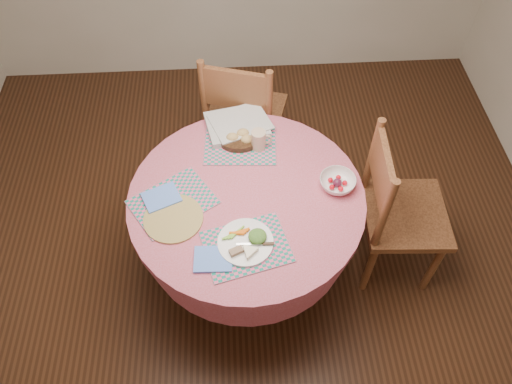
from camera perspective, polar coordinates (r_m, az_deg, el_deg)
ground at (r=3.22m, az=-0.90°, el=-8.55°), size 4.00×4.00×0.00m
room_envelope at (r=1.91m, az=-1.57°, el=17.32°), size 4.01×4.01×2.71m
dining_table at (r=2.74m, az=-1.04°, el=-2.91°), size 1.24×1.24×0.75m
chair_right at (r=2.89m, az=15.76°, el=-1.94°), size 0.49×0.51×1.05m
chair_back at (r=3.29m, az=-1.51°, el=8.85°), size 0.60×0.58×1.05m
placemat_front at (r=2.41m, az=-1.10°, el=-6.27°), size 0.46×0.39×0.01m
placemat_left at (r=2.59m, az=-9.49°, el=-1.14°), size 0.50×0.47×0.01m
placemat_back at (r=2.81m, az=-1.81°, el=5.36°), size 0.42×0.32×0.01m
wicker_trivet at (r=2.53m, az=-9.42°, el=-2.99°), size 0.30×0.30×0.01m
napkin_near at (r=2.38m, az=-4.93°, el=-7.66°), size 0.19×0.15×0.01m
napkin_far at (r=2.61m, az=-10.76°, el=-0.62°), size 0.22×0.20×0.01m
dinner_plate at (r=2.40m, az=-1.04°, el=-5.75°), size 0.27×0.27×0.05m
bread_bowl at (r=2.81m, az=-1.85°, el=6.11°), size 0.23×0.23×0.08m
latte_mug at (r=2.76m, az=0.34°, el=5.99°), size 0.12×0.08×0.12m
fruit_bowl at (r=2.64m, az=9.29°, el=1.08°), size 0.20×0.20×0.06m
newspaper_stack at (r=2.89m, az=-2.12°, el=7.73°), size 0.41×0.35×0.04m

